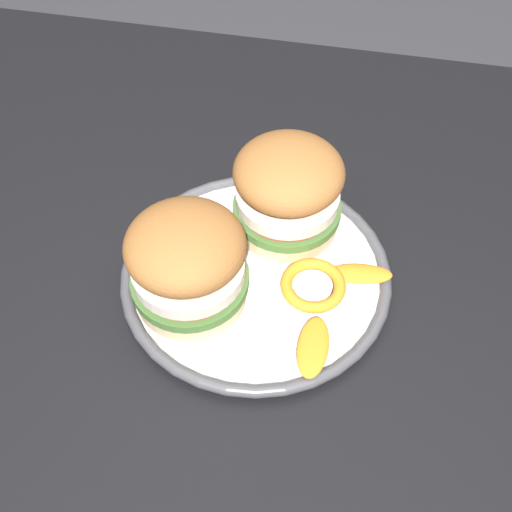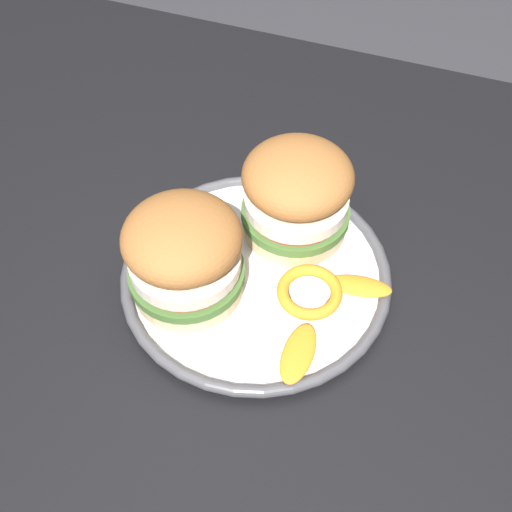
# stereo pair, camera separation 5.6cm
# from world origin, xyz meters

# --- Properties ---
(ground_plane) EXTENTS (8.00, 8.00, 0.00)m
(ground_plane) POSITION_xyz_m (0.00, 0.00, 0.00)
(ground_plane) COLOR #333338
(dining_table) EXTENTS (1.34, 0.85, 0.75)m
(dining_table) POSITION_xyz_m (0.00, 0.00, 0.65)
(dining_table) COLOR black
(dining_table) RESTS_ON ground
(dinner_plate) EXTENTS (0.27, 0.27, 0.02)m
(dinner_plate) POSITION_xyz_m (-0.03, -0.01, 0.76)
(dinner_plate) COLOR white
(dinner_plate) RESTS_ON dining_table
(sandwich_half_left) EXTENTS (0.15, 0.15, 0.10)m
(sandwich_half_left) POSITION_xyz_m (0.02, 0.03, 0.82)
(sandwich_half_left) COLOR beige
(sandwich_half_left) RESTS_ON dinner_plate
(sandwich_half_right) EXTENTS (0.15, 0.15, 0.10)m
(sandwich_half_right) POSITION_xyz_m (-0.05, -0.08, 0.82)
(sandwich_half_right) COLOR beige
(sandwich_half_right) RESTS_ON dinner_plate
(orange_peel_curled) EXTENTS (0.06, 0.06, 0.01)m
(orange_peel_curled) POSITION_xyz_m (-0.09, 0.00, 0.77)
(orange_peel_curled) COLOR orange
(orange_peel_curled) RESTS_ON dinner_plate
(orange_peel_strip_long) EXTENTS (0.07, 0.03, 0.01)m
(orange_peel_strip_long) POSITION_xyz_m (-0.13, -0.02, 0.77)
(orange_peel_strip_long) COLOR orange
(orange_peel_strip_long) RESTS_ON dinner_plate
(orange_peel_strip_short) EXTENTS (0.03, 0.06, 0.01)m
(orange_peel_strip_short) POSITION_xyz_m (-0.10, 0.07, 0.77)
(orange_peel_strip_short) COLOR orange
(orange_peel_strip_short) RESTS_ON dinner_plate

